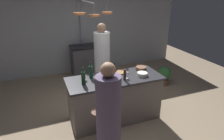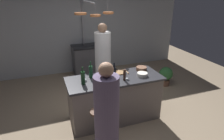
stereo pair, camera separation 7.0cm
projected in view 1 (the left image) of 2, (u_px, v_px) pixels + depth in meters
ground_plane at (115, 118)px, 4.03m from camera, size 9.00×9.00×0.00m
back_wall at (80, 30)px, 6.00m from camera, size 6.40×0.16×2.60m
kitchen_island at (115, 99)px, 3.86m from camera, size 1.80×0.72×0.90m
stove_range at (85, 60)px, 5.97m from camera, size 0.80×0.64×0.89m
chef at (102, 63)px, 4.67m from camera, size 0.37×0.37×1.75m
bar_stool_left at (100, 127)px, 3.18m from camera, size 0.28×0.28×0.68m
guest_left at (108, 121)px, 2.71m from camera, size 0.34×0.34×1.61m
overhead_pot_rack at (88, 20)px, 4.96m from camera, size 0.91×1.49×2.17m
potted_plant at (164, 75)px, 5.34m from camera, size 0.36×0.36×0.52m
cutting_board at (119, 72)px, 3.90m from camera, size 0.32×0.22×0.02m
pepper_mill at (125, 75)px, 3.55m from camera, size 0.05×0.05×0.21m
wine_bottle_dark at (114, 72)px, 3.66m from camera, size 0.07×0.07×0.29m
wine_bottle_green at (91, 72)px, 3.65m from camera, size 0.07×0.07×0.31m
wine_bottle_red at (83, 78)px, 3.39m from camera, size 0.07×0.07×0.32m
wine_glass_by_chef at (127, 73)px, 3.62m from camera, size 0.07×0.07×0.15m
wine_glass_near_left_guest at (84, 75)px, 3.56m from camera, size 0.07×0.07×0.15m
mixing_bowl_blue at (107, 77)px, 3.60m from camera, size 0.22×0.22×0.08m
mixing_bowl_wooden at (141, 68)px, 4.04m from camera, size 0.22×0.22×0.07m
mixing_bowl_ceramic at (142, 74)px, 3.76m from camera, size 0.20×0.20×0.07m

